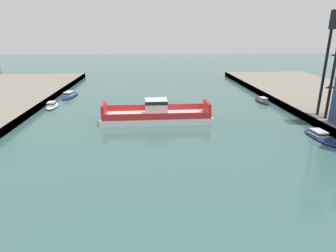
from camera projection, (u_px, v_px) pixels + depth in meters
chain_ferry at (156, 114)px, 50.41m from camera, size 19.10×6.59×3.87m
moored_boat_mid_left at (70, 95)px, 69.00m from camera, size 3.35×8.52×1.44m
moored_boat_far_right at (52, 105)px, 59.52m from camera, size 2.32×6.09×1.29m
moored_boat_upstream_a at (262, 101)px, 63.72m from camera, size 2.18×6.15×1.23m
moored_boat_upstream_b at (320, 136)px, 42.28m from camera, size 2.65×7.32×1.12m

